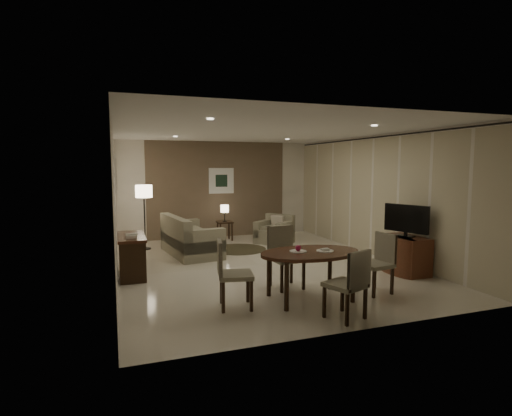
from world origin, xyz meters
name	(u,v)px	position (x,y,z in m)	size (l,w,h in m)	color
room_shell	(253,198)	(0.00, 0.40, 1.35)	(5.50, 7.00, 2.70)	beige
taupe_accent	(218,190)	(0.00, 3.48, 1.35)	(3.96, 0.03, 2.70)	brown
curtain_wall	(372,197)	(2.68, 0.00, 1.32)	(0.08, 6.70, 2.58)	beige
curtain_rod	(374,138)	(2.68, 0.00, 2.64)	(0.03, 0.03, 6.80)	black
art_back_frame	(221,181)	(0.10, 3.46, 1.60)	(0.72, 0.03, 0.72)	silver
art_back_canvas	(221,181)	(0.10, 3.44, 1.60)	(0.34, 0.01, 0.34)	black
art_left_frame	(116,174)	(-2.72, 1.20, 1.85)	(0.03, 0.60, 0.80)	silver
art_left_canvas	(116,174)	(-2.71, 1.20, 1.85)	(0.01, 0.46, 0.64)	gray
downlight_nl	(210,119)	(-1.40, -1.80, 2.69)	(0.10, 0.10, 0.01)	white
downlight_nr	(374,126)	(1.40, -1.80, 2.69)	(0.10, 0.10, 0.01)	white
downlight_fl	(175,137)	(-1.40, 1.80, 2.69)	(0.10, 0.10, 0.01)	white
downlight_fr	(287,139)	(1.40, 1.80, 2.69)	(0.10, 0.10, 0.01)	white
console_desk	(132,256)	(-2.49, 0.00, 0.38)	(0.48, 1.20, 0.75)	#472A16
telephone	(132,236)	(-2.49, -0.30, 0.80)	(0.20, 0.14, 0.09)	white
tv_cabinet	(406,255)	(2.40, -1.50, 0.35)	(0.48, 0.90, 0.70)	brown
flat_tv	(406,219)	(2.38, -1.50, 1.02)	(0.06, 0.88, 0.60)	black
dining_table	(310,275)	(0.01, -2.25, 0.37)	(1.56, 0.97, 0.73)	#472A16
chair_near	(345,284)	(0.09, -3.10, 0.47)	(0.45, 0.45, 0.94)	gray
chair_far	(287,258)	(-0.10, -1.61, 0.51)	(0.49, 0.49, 1.01)	gray
chair_left	(236,274)	(-1.15, -2.22, 0.49)	(0.47, 0.47, 0.97)	gray
chair_right	(375,264)	(1.11, -2.32, 0.47)	(0.46, 0.46, 0.94)	gray
plate_a	(298,251)	(-0.17, -2.20, 0.74)	(0.26, 0.26, 0.02)	white
plate_b	(325,251)	(0.23, -2.30, 0.74)	(0.26, 0.26, 0.02)	white
fruit_apple	(298,248)	(-0.17, -2.20, 0.79)	(0.09, 0.09, 0.09)	#9D1238
napkin	(325,249)	(0.23, -2.30, 0.76)	(0.12, 0.08, 0.03)	white
round_rug	(239,249)	(0.04, 1.59, 0.01)	(1.33, 1.33, 0.01)	#403924
sofa	(191,235)	(-1.13, 1.46, 0.44)	(0.94, 1.88, 0.88)	gray
armchair	(274,229)	(1.15, 2.05, 0.37)	(0.83, 0.78, 0.73)	gray
side_table	(225,231)	(0.04, 2.89, 0.26)	(0.40, 0.40, 0.51)	black
table_lamp	(225,212)	(0.04, 2.89, 0.76)	(0.22, 0.22, 0.50)	#FFEAC1
floor_lamp	(145,217)	(-2.10, 2.37, 0.78)	(0.40, 0.40, 1.56)	#FFE5B7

